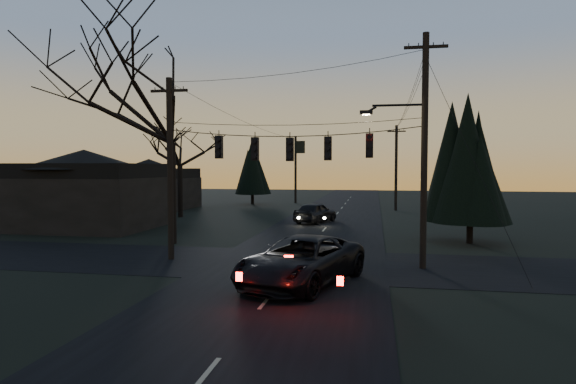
% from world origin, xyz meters
% --- Properties ---
extents(ground_plane, '(160.00, 160.00, 0.00)m').
position_xyz_m(ground_plane, '(0.00, 0.00, 0.00)').
color(ground_plane, black).
extents(main_road, '(8.00, 120.00, 0.02)m').
position_xyz_m(main_road, '(0.00, 20.00, 0.01)').
color(main_road, black).
rests_on(main_road, ground).
extents(cross_road, '(60.00, 7.00, 0.02)m').
position_xyz_m(cross_road, '(0.00, 10.00, 0.01)').
color(cross_road, black).
rests_on(cross_road, ground).
extents(utility_pole_right, '(5.00, 0.30, 10.00)m').
position_xyz_m(utility_pole_right, '(5.50, 10.00, 0.00)').
color(utility_pole_right, black).
rests_on(utility_pole_right, ground).
extents(utility_pole_left, '(1.80, 0.30, 8.50)m').
position_xyz_m(utility_pole_left, '(-6.00, 10.00, 0.00)').
color(utility_pole_left, black).
rests_on(utility_pole_left, ground).
extents(utility_pole_far_r, '(1.80, 0.30, 8.50)m').
position_xyz_m(utility_pole_far_r, '(5.50, 38.00, 0.00)').
color(utility_pole_far_r, black).
rests_on(utility_pole_far_r, ground).
extents(utility_pole_far_l, '(0.30, 0.30, 8.00)m').
position_xyz_m(utility_pole_far_l, '(-6.00, 46.00, 0.00)').
color(utility_pole_far_l, black).
rests_on(utility_pole_far_l, ground).
extents(span_signal_assembly, '(11.50, 0.44, 1.62)m').
position_xyz_m(span_signal_assembly, '(-0.24, 10.00, 5.22)').
color(span_signal_assembly, black).
rests_on(span_signal_assembly, ground).
extents(bare_tree_left, '(10.00, 10.00, 11.40)m').
position_xyz_m(bare_tree_left, '(-7.88, 14.45, 7.97)').
color(bare_tree_left, black).
rests_on(bare_tree_left, ground).
extents(evergreen_right, '(3.97, 3.97, 8.47)m').
position_xyz_m(evergreen_right, '(8.80, 17.52, 4.83)').
color(evergreen_right, black).
rests_on(evergreen_right, ground).
extents(bare_tree_dist, '(6.29, 6.29, 8.92)m').
position_xyz_m(bare_tree_dist, '(-13.20, 28.15, 6.23)').
color(bare_tree_dist, black).
rests_on(bare_tree_dist, ground).
extents(evergreen_dist, '(3.67, 3.67, 6.53)m').
position_xyz_m(evergreen_dist, '(-10.66, 43.29, 3.86)').
color(evergreen_dist, black).
rests_on(evergreen_dist, ground).
extents(house_left_near, '(10.00, 8.00, 5.60)m').
position_xyz_m(house_left_near, '(-17.00, 20.00, 2.80)').
color(house_left_near, black).
rests_on(house_left_near, ground).
extents(house_left_far, '(9.00, 7.00, 5.20)m').
position_xyz_m(house_left_far, '(-20.00, 36.00, 2.60)').
color(house_left_far, black).
rests_on(house_left_far, ground).
extents(suv_near, '(4.81, 6.90, 1.75)m').
position_xyz_m(suv_near, '(0.80, 6.29, 0.87)').
color(suv_near, black).
rests_on(suv_near, ground).
extents(sedan_oncoming_a, '(3.31, 5.04, 1.60)m').
position_xyz_m(sedan_oncoming_a, '(-1.12, 26.02, 0.80)').
color(sedan_oncoming_a, black).
rests_on(sedan_oncoming_a, ground).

